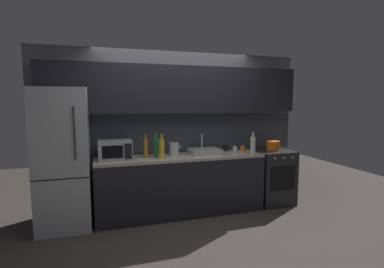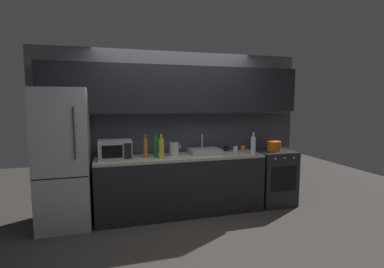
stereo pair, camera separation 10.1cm
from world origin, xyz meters
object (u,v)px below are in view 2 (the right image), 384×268
Objects in this scene: wine_bottle_green at (156,147)px; cooking_pot at (274,146)px; wine_bottle_amber at (146,148)px; mug_orange at (243,149)px; wine_bottle_yellow at (161,148)px; refrigerator at (64,158)px; wine_bottle_clear at (253,145)px; mug_white at (235,149)px; kettle at (174,149)px; oven_range at (273,177)px; microwave at (115,150)px; mug_dark at (226,148)px.

cooking_pot is (1.98, 0.01, -0.08)m from wine_bottle_green.
mug_orange is (1.59, 0.04, -0.09)m from wine_bottle_amber.
wine_bottle_yellow is at bearing -171.89° from mug_orange.
wine_bottle_green is at bearing -0.62° from refrigerator.
wine_bottle_yellow reaches higher than wine_bottle_clear.
wine_bottle_clear is 4.02× the size of mug_white.
wine_bottle_yellow is (-0.23, -0.19, 0.05)m from kettle.
wine_bottle_clear reaches higher than wine_bottle_amber.
oven_range is 2.08m from wine_bottle_green.
wine_bottle_clear reaches higher than kettle.
wine_bottle_green is (0.15, -0.03, 0.02)m from wine_bottle_amber.
microwave is at bearing 179.56° from oven_range.
wine_bottle_green is at bearing -3.17° from microwave.
mug_white is (-0.15, 0.32, -0.10)m from wine_bottle_clear.
refrigerator is at bearing 174.04° from wine_bottle_yellow.
mug_orange is at bearing 173.64° from cooking_pot.
wine_bottle_yellow is (1.32, -0.14, 0.10)m from refrigerator.
wine_bottle_yellow is at bearing -175.90° from cooking_pot.
wine_bottle_clear reaches higher than cooking_pot.
wine_bottle_green reaches higher than oven_range.
mug_orange is 0.54m from cooking_pot.
wine_bottle_amber is at bearing 166.54° from wine_bottle_green.
microwave is 2.01× the size of cooking_pot.
wine_bottle_green is (-1.99, -0.01, 0.61)m from oven_range.
mug_dark is 0.16m from mug_white.
wine_bottle_yellow is (0.21, -0.16, 0.01)m from wine_bottle_amber.
oven_range is 2.21m from wine_bottle_amber.
microwave is at bearing -177.67° from kettle.
microwave reaches higher than mug_orange.
refrigerator reaches higher than wine_bottle_clear.
wine_bottle_amber is 1.48× the size of cooking_pot.
cooking_pot is (0.65, -0.09, 0.04)m from mug_white.
kettle reaches higher than mug_orange.
kettle is 0.30m from wine_bottle_yellow.
wine_bottle_clear reaches higher than mug_orange.
wine_bottle_clear is (2.73, -0.22, 0.10)m from refrigerator.
oven_range is 2.61× the size of wine_bottle_clear.
wine_bottle_green is at bearing -13.46° from wine_bottle_amber.
kettle reaches higher than mug_white.
microwave is at bearing -174.22° from mug_dark.
wine_bottle_amber is (-0.44, -0.03, 0.04)m from kettle.
kettle is at bearing 1.99° from refrigerator.
cooking_pot is (2.56, -0.02, -0.06)m from microwave.
kettle is 1.16m from mug_orange.
cooking_pot is at bearing -1.82° from kettle.
kettle is 2.61× the size of mug_white.
wine_bottle_amber is 3.95× the size of mug_white.
wine_bottle_yellow is 1.93m from cooking_pot.
mug_orange is at bearing 96.39° from wine_bottle_clear.
oven_range is at bearing -14.41° from mug_dark.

